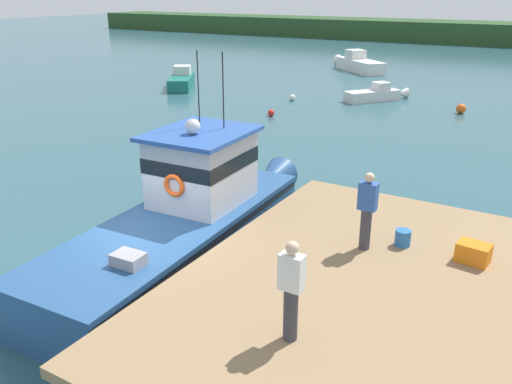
% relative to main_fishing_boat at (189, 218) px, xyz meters
% --- Properties ---
extents(ground_plane, '(200.00, 200.00, 0.00)m').
position_rel_main_fishing_boat_xyz_m(ground_plane, '(-0.17, -1.04, -1.01)').
color(ground_plane, '#2D5660').
extents(dock, '(6.00, 9.00, 1.20)m').
position_rel_main_fishing_boat_xyz_m(dock, '(4.63, -1.04, 0.07)').
color(dock, '#4C3D2D').
rests_on(dock, ground).
extents(main_fishing_boat, '(2.91, 9.87, 4.80)m').
position_rel_main_fishing_boat_xyz_m(main_fishing_boat, '(0.00, 0.00, 0.00)').
color(main_fishing_boat, '#285184').
rests_on(main_fishing_boat, ground).
extents(crate_stack_near_edge, '(0.65, 0.51, 0.38)m').
position_rel_main_fishing_boat_xyz_m(crate_stack_near_edge, '(6.29, 0.79, 0.38)').
color(crate_stack_near_edge, orange).
rests_on(crate_stack_near_edge, dock).
extents(bait_bucket, '(0.32, 0.32, 0.34)m').
position_rel_main_fishing_boat_xyz_m(bait_bucket, '(4.91, 0.79, 0.36)').
color(bait_bucket, '#2866B2').
rests_on(bait_bucket, dock).
extents(deckhand_by_the_boat, '(0.36, 0.22, 1.63)m').
position_rel_main_fishing_boat_xyz_m(deckhand_by_the_boat, '(4.28, 0.26, 1.05)').
color(deckhand_by_the_boat, '#383842').
rests_on(deckhand_by_the_boat, dock).
extents(deckhand_further_back, '(0.36, 0.22, 1.63)m').
position_rel_main_fishing_boat_xyz_m(deckhand_further_back, '(4.35, -3.16, 1.05)').
color(deckhand_further_back, '#383842').
rests_on(deckhand_further_back, dock).
extents(moored_boat_far_right, '(3.13, 3.81, 1.05)m').
position_rel_main_fishing_boat_xyz_m(moored_boat_far_right, '(-2.39, 21.01, -0.65)').
color(moored_boat_far_right, silver).
rests_on(moored_boat_far_right, ground).
extents(moored_boat_outer_mooring, '(3.64, 5.05, 1.34)m').
position_rel_main_fishing_boat_xyz_m(moored_boat_outer_mooring, '(-15.06, 18.92, -0.55)').
color(moored_boat_outer_mooring, '#196B5B').
rests_on(moored_boat_outer_mooring, ground).
extents(moored_boat_mid_harbor, '(5.64, 4.97, 1.60)m').
position_rel_main_fishing_boat_xyz_m(moored_boat_mid_harbor, '(-7.61, 31.85, -0.46)').
color(moored_boat_mid_harbor, white).
rests_on(moored_boat_mid_harbor, ground).
extents(mooring_buoy_channel_marker, '(0.35, 0.35, 0.35)m').
position_rel_main_fishing_boat_xyz_m(mooring_buoy_channel_marker, '(-5.70, 14.31, -0.83)').
color(mooring_buoy_channel_marker, red).
rests_on(mooring_buoy_channel_marker, ground).
extents(mooring_buoy_spare_mooring, '(0.51, 0.51, 0.51)m').
position_rel_main_fishing_boat_xyz_m(mooring_buoy_spare_mooring, '(2.56, 19.97, -0.75)').
color(mooring_buoy_spare_mooring, '#EA5B19').
rests_on(mooring_buoy_spare_mooring, ground).
extents(mooring_buoy_outer, '(0.37, 0.37, 0.37)m').
position_rel_main_fishing_boat_xyz_m(mooring_buoy_outer, '(-6.61, 18.49, -0.82)').
color(mooring_buoy_outer, silver).
rests_on(mooring_buoy_outer, ground).
extents(far_shoreline, '(120.00, 8.00, 2.40)m').
position_rel_main_fishing_boat_xyz_m(far_shoreline, '(-0.17, 60.96, 0.19)').
color(far_shoreline, '#284723').
rests_on(far_shoreline, ground).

